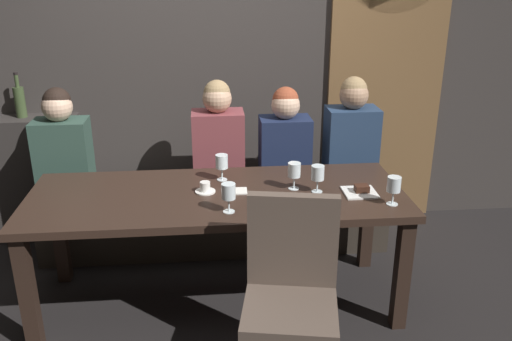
# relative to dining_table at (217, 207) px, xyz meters

# --- Properties ---
(ground) EXTENTS (9.00, 9.00, 0.00)m
(ground) POSITION_rel_dining_table_xyz_m (0.00, 0.00, -0.65)
(ground) COLOR black
(back_wall_tiled) EXTENTS (6.00, 0.12, 3.00)m
(back_wall_tiled) POSITION_rel_dining_table_xyz_m (0.00, 1.22, 0.85)
(back_wall_tiled) COLOR #383330
(back_wall_tiled) RESTS_ON ground
(arched_door) EXTENTS (0.90, 0.05, 2.55)m
(arched_door) POSITION_rel_dining_table_xyz_m (1.35, 1.15, 0.71)
(arched_door) COLOR brown
(arched_door) RESTS_ON ground
(back_counter) EXTENTS (1.10, 0.28, 0.95)m
(back_counter) POSITION_rel_dining_table_xyz_m (-1.55, 1.04, -0.18)
(back_counter) COLOR #2F2B29
(back_counter) RESTS_ON ground
(dining_table) EXTENTS (2.20, 0.84, 0.74)m
(dining_table) POSITION_rel_dining_table_xyz_m (0.00, 0.00, 0.00)
(dining_table) COLOR black
(dining_table) RESTS_ON ground
(banquette_bench) EXTENTS (2.50, 0.44, 0.45)m
(banquette_bench) POSITION_rel_dining_table_xyz_m (0.00, 0.70, -0.42)
(banquette_bench) COLOR #312A23
(banquette_bench) RESTS_ON ground
(chair_near_side) EXTENTS (0.51, 0.51, 0.98)m
(chair_near_side) POSITION_rel_dining_table_xyz_m (0.33, -0.72, -0.09)
(chair_near_side) COLOR #302119
(chair_near_side) RESTS_ON ground
(diner_redhead) EXTENTS (0.36, 0.24, 0.79)m
(diner_redhead) POSITION_rel_dining_table_xyz_m (-1.03, 0.67, 0.17)
(diner_redhead) COLOR #2D473D
(diner_redhead) RESTS_ON banquette_bench
(diner_bearded) EXTENTS (0.36, 0.24, 0.81)m
(diner_bearded) POSITION_rel_dining_table_xyz_m (0.03, 0.71, 0.18)
(diner_bearded) COLOR brown
(diner_bearded) RESTS_ON banquette_bench
(diner_far_end) EXTENTS (0.36, 0.24, 0.75)m
(diner_far_end) POSITION_rel_dining_table_xyz_m (0.51, 0.73, 0.15)
(diner_far_end) COLOR #192342
(diner_far_end) RESTS_ON banquette_bench
(diner_near_end) EXTENTS (0.36, 0.24, 0.83)m
(diner_near_end) POSITION_rel_dining_table_xyz_m (0.97, 0.67, 0.19)
(diner_near_end) COLOR navy
(diner_near_end) RESTS_ON banquette_bench
(wine_bottle_pale_label) EXTENTS (0.08, 0.08, 0.33)m
(wine_bottle_pale_label) POSITION_rel_dining_table_xyz_m (-1.39, 1.05, 0.42)
(wine_bottle_pale_label) COLOR #384728
(wine_bottle_pale_label) RESTS_ON back_counter
(wine_glass_center_back) EXTENTS (0.08, 0.08, 0.16)m
(wine_glass_center_back) POSITION_rel_dining_table_xyz_m (0.97, -0.25, 0.20)
(wine_glass_center_back) COLOR silver
(wine_glass_center_back) RESTS_ON dining_table
(wine_glass_end_left) EXTENTS (0.08, 0.08, 0.16)m
(wine_glass_end_left) POSITION_rel_dining_table_xyz_m (0.04, 0.21, 0.20)
(wine_glass_end_left) COLOR silver
(wine_glass_end_left) RESTS_ON dining_table
(wine_glass_near_right) EXTENTS (0.08, 0.08, 0.16)m
(wine_glass_near_right) POSITION_rel_dining_table_xyz_m (0.46, 0.02, 0.20)
(wine_glass_near_right) COLOR silver
(wine_glass_near_right) RESTS_ON dining_table
(wine_glass_center_front) EXTENTS (0.08, 0.08, 0.16)m
(wine_glass_center_front) POSITION_rel_dining_table_xyz_m (0.59, -0.04, 0.20)
(wine_glass_center_front) COLOR silver
(wine_glass_center_front) RESTS_ON dining_table
(wine_glass_far_left) EXTENTS (0.08, 0.08, 0.16)m
(wine_glass_far_left) POSITION_rel_dining_table_xyz_m (0.06, -0.26, 0.20)
(wine_glass_far_left) COLOR silver
(wine_glass_far_left) RESTS_ON dining_table
(espresso_cup) EXTENTS (0.12, 0.12, 0.06)m
(espresso_cup) POSITION_rel_dining_table_xyz_m (-0.07, 0.02, 0.11)
(espresso_cup) COLOR white
(espresso_cup) RESTS_ON dining_table
(dessert_plate) EXTENTS (0.19, 0.19, 0.05)m
(dessert_plate) POSITION_rel_dining_table_xyz_m (0.84, -0.08, 0.10)
(dessert_plate) COLOR white
(dessert_plate) RESTS_ON dining_table
(folded_napkin) EXTENTS (0.11, 0.10, 0.01)m
(folded_napkin) POSITION_rel_dining_table_xyz_m (0.12, 0.01, 0.09)
(folded_napkin) COLOR silver
(folded_napkin) RESTS_ON dining_table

